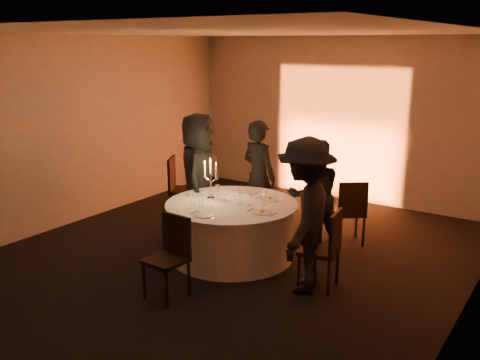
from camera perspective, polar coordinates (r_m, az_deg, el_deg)
The scene contains 31 objects.
floor at distance 7.49m, azimuth -0.86°, elevation -8.13°, with size 7.00×7.00×0.00m, color black.
ceiling at distance 6.91m, azimuth -0.96°, elevation 15.49°, with size 7.00×7.00×0.00m, color white.
wall_back at distance 10.08m, azimuth 10.56°, elevation 6.38°, with size 7.00×7.00×0.00m, color #9F9A93.
wall_left at distance 9.07m, azimuth -16.75°, elevation 5.13°, with size 7.00×7.00×0.00m, color #9F9A93.
wall_right at distance 5.92m, azimuth 23.72°, elevation -0.22°, with size 7.00×7.00×0.00m, color #9F9A93.
uplighter_fixture at distance 10.12m, azimuth 9.51°, elevation -1.96°, with size 0.25×0.12×0.10m, color black.
banquet_table at distance 7.35m, azimuth -0.87°, elevation -5.36°, with size 1.80×1.80×0.77m.
chair_left at distance 8.84m, azimuth -6.49°, elevation -0.52°, with size 0.63×0.63×1.06m.
chair_back_left at distance 8.51m, azimuth 2.54°, elevation -1.81°, with size 0.45×0.45×0.88m.
chair_back_right at distance 7.91m, azimuth 11.69°, elevation -3.01°, with size 0.59×0.59×0.96m.
chair_right at distance 6.44m, azimuth 9.14°, elevation -6.89°, with size 0.49×0.49×0.98m.
chair_front at distance 6.24m, azimuth -7.42°, elevation -7.61°, with size 0.44×0.44×0.96m.
guest_left at distance 8.10m, azimuth -4.47°, elevation 0.55°, with size 0.91×0.59×1.87m, color black.
guest_back_left at distance 8.25m, azimuth 2.02°, elevation 0.39°, with size 0.64×0.42×1.74m, color black.
guest_back_right at distance 7.56m, azimuth 7.97°, elevation -1.64°, with size 0.77×0.60×1.59m, color black.
guest_right at distance 6.27m, azimuth 6.96°, elevation -3.79°, with size 1.19×0.69×1.85m, color black.
plate_left at distance 7.70m, azimuth -3.20°, elevation -1.38°, with size 0.36×0.29×0.01m.
plate_back_left at distance 7.71m, azimuth 0.53°, elevation -1.32°, with size 0.36×0.26×0.01m.
plate_back_right at distance 7.39m, azimuth 3.14°, elevation -1.98°, with size 0.35×0.27×0.08m.
plate_right at distance 6.83m, azimuth 2.37°, elevation -3.35°, with size 0.36×0.26×0.08m.
plate_front at distance 6.74m, azimuth -3.78°, elevation -3.72°, with size 0.36×0.27×0.01m.
coffee_cup at distance 7.60m, azimuth -5.38°, elevation -1.46°, with size 0.11×0.11×0.07m.
candelabra at distance 7.39m, azimuth -3.15°, elevation -0.50°, with size 0.24×0.12×0.58m.
wine_glass_a at distance 7.10m, azimuth 2.66°, elevation -1.63°, with size 0.07×0.07×0.19m.
wine_glass_b at distance 7.10m, azimuth 1.03°, elevation -1.64°, with size 0.07×0.07×0.19m.
wine_glass_c at distance 7.41m, azimuth -2.38°, elevation -0.95°, with size 0.07×0.07×0.19m.
wine_glass_d at distance 7.16m, azimuth -0.01°, elevation -1.50°, with size 0.07×0.07×0.19m.
wine_glass_e at distance 7.03m, azimuth -3.12°, elevation -1.82°, with size 0.07×0.07×0.19m.
tumbler_a at distance 7.06m, azimuth -4.23°, elevation -2.54°, with size 0.07×0.07×0.09m, color white.
tumbler_b at distance 7.17m, azimuth -5.01°, elevation -2.30°, with size 0.07×0.07×0.09m, color white.
tumbler_c at distance 7.36m, azimuth -1.69°, elevation -1.81°, with size 0.07×0.07×0.09m, color white.
Camera 1 is at (3.94, -5.68, 2.88)m, focal length 40.00 mm.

